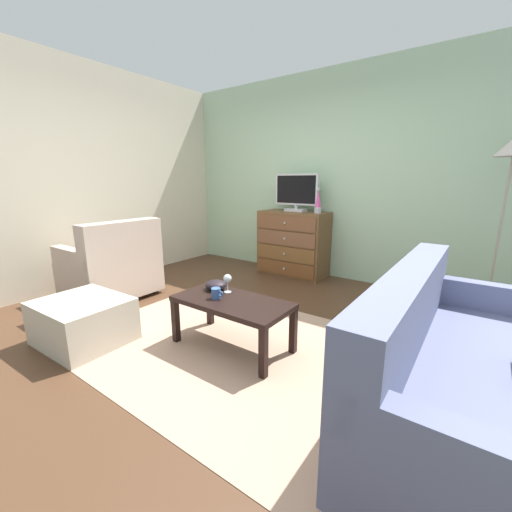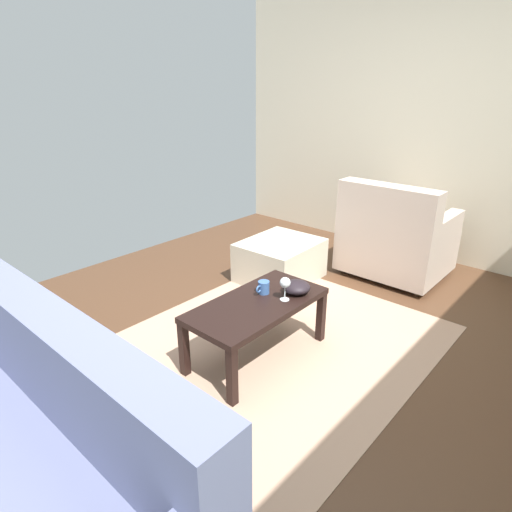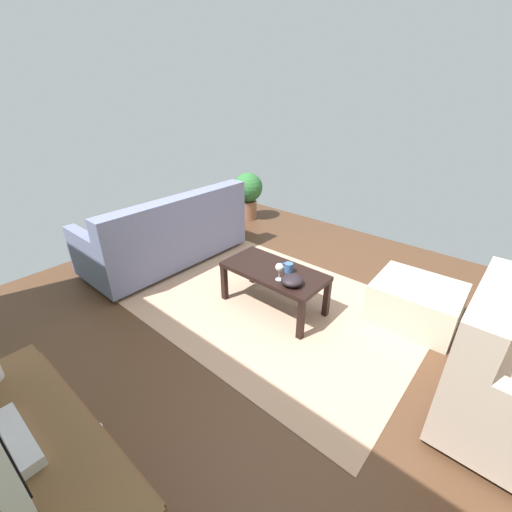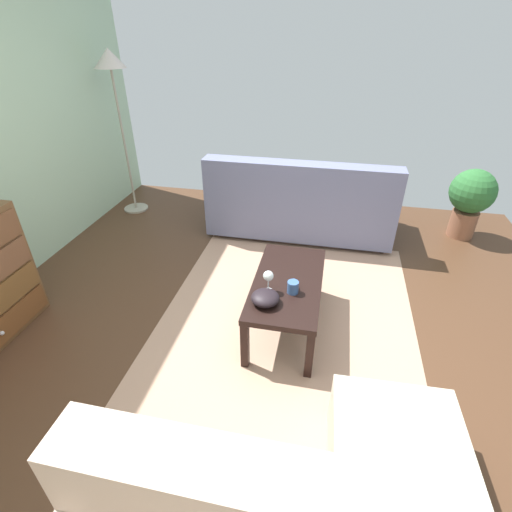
{
  "view_description": "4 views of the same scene",
  "coord_description": "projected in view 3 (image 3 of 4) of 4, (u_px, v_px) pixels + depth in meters",
  "views": [
    {
      "loc": [
        1.76,
        -2.03,
        1.33
      ],
      "look_at": [
        0.29,
        0.02,
        0.73
      ],
      "focal_mm": 22.48,
      "sensor_mm": 36.0,
      "label": 1
    },
    {
      "loc": [
        2.05,
        1.42,
        1.71
      ],
      "look_at": [
        0.28,
        -0.15,
        0.76
      ],
      "focal_mm": 30.28,
      "sensor_mm": 36.0,
      "label": 2
    },
    {
      "loc": [
        -1.38,
        1.9,
        1.9
      ],
      "look_at": [
        0.29,
        -0.03,
        0.59
      ],
      "focal_mm": 23.47,
      "sensor_mm": 36.0,
      "label": 3
    },
    {
      "loc": [
        -1.95,
        -0.42,
        1.96
      ],
      "look_at": [
        0.08,
        0.0,
        0.67
      ],
      "focal_mm": 26.67,
      "sensor_mm": 36.0,
      "label": 4
    }
  ],
  "objects": [
    {
      "name": "coffee_table",
      "position": [
        274.0,
        275.0,
        3.05
      ],
      "size": [
        0.95,
        0.47,
        0.41
      ],
      "color": "black",
      "rests_on": "ground_plane"
    },
    {
      "name": "couch_large",
      "position": [
        168.0,
        236.0,
        3.9
      ],
      "size": [
        0.85,
        1.86,
        0.84
      ],
      "color": "#332319",
      "rests_on": "ground_plane"
    },
    {
      "name": "potted_plant",
      "position": [
        248.0,
        191.0,
        5.14
      ],
      "size": [
        0.44,
        0.44,
        0.72
      ],
      "color": "brown",
      "rests_on": "ground_plane"
    },
    {
      "name": "mug",
      "position": [
        288.0,
        267.0,
        2.97
      ],
      "size": [
        0.11,
        0.08,
        0.08
      ],
      "color": "#395D99",
      "rests_on": "coffee_table"
    },
    {
      "name": "ottoman",
      "position": [
        415.0,
        303.0,
        2.95
      ],
      "size": [
        0.72,
        0.63,
        0.37
      ],
      "primitive_type": "cube",
      "rotation": [
        0.0,
        0.0,
        0.04
      ],
      "color": "#BAB19C",
      "rests_on": "ground_plane"
    },
    {
      "name": "wine_glass",
      "position": [
        279.0,
        268.0,
        2.81
      ],
      "size": [
        0.07,
        0.07,
        0.16
      ],
      "color": "silver",
      "rests_on": "coffee_table"
    },
    {
      "name": "area_rug",
      "position": [
        274.0,
        306.0,
        3.2
      ],
      "size": [
        2.6,
        1.9,
        0.01
      ],
      "primitive_type": "cube",
      "color": "tan",
      "rests_on": "ground_plane"
    },
    {
      "name": "ground_plane",
      "position": [
        278.0,
        328.0,
        2.96
      ],
      "size": [
        5.28,
        4.94,
        0.05
      ],
      "primitive_type": "cube",
      "color": "#4C311F"
    },
    {
      "name": "bowl_decorative",
      "position": [
        292.0,
        280.0,
        2.77
      ],
      "size": [
        0.18,
        0.18,
        0.08
      ],
      "primitive_type": "ellipsoid",
      "color": "black",
      "rests_on": "coffee_table"
    }
  ]
}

